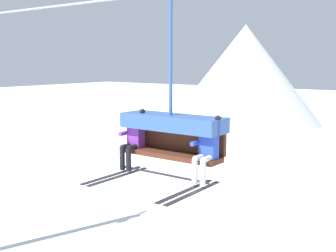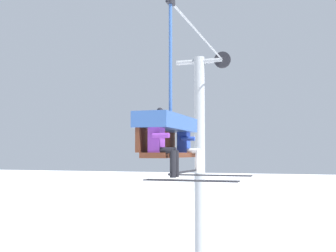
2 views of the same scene
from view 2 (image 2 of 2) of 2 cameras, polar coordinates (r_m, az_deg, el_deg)
lift_tower_far at (r=14.25m, az=4.39°, el=-6.55°), size 0.36×1.88×8.57m
chairlift_chair at (r=8.51m, az=-0.13°, el=-0.37°), size 2.23×0.74×3.57m
skier_purple at (r=7.58m, az=-0.70°, el=-2.22°), size 0.48×1.70×1.34m
skier_blue at (r=9.31m, az=2.86°, el=-2.48°), size 0.48×1.70×1.34m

